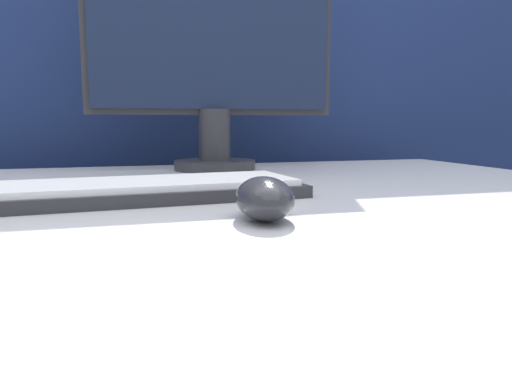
# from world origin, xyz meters

# --- Properties ---
(partition_panel) EXTENTS (5.00, 0.03, 1.40)m
(partition_panel) POSITION_xyz_m (0.00, 0.69, 0.70)
(partition_panel) COLOR navy
(partition_panel) RESTS_ON ground_plane
(computer_mouse_near) EXTENTS (0.07, 0.11, 0.04)m
(computer_mouse_near) POSITION_xyz_m (0.07, -0.12, 0.77)
(computer_mouse_near) COLOR #232328
(computer_mouse_near) RESTS_ON desk
(keyboard) EXTENTS (0.42, 0.18, 0.02)m
(keyboard) POSITION_xyz_m (-0.04, 0.06, 0.76)
(keyboard) COLOR #28282D
(keyboard) RESTS_ON desk
(monitor) EXTENTS (0.51, 0.17, 0.49)m
(monitor) POSITION_xyz_m (0.13, 0.42, 1.02)
(monitor) COLOR #28282D
(monitor) RESTS_ON desk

